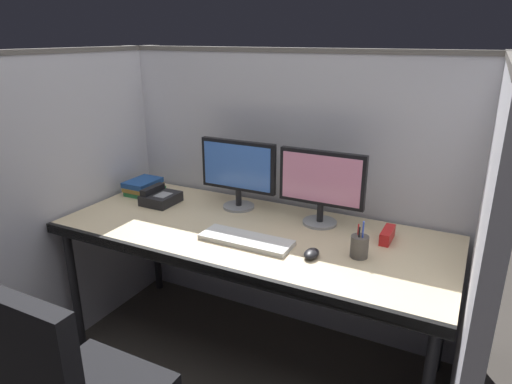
# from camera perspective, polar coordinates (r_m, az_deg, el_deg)

# --- Properties ---
(cubicle_partition_rear) EXTENTS (2.21, 0.06, 1.57)m
(cubicle_partition_rear) POSITION_cam_1_polar(r_m,az_deg,el_deg) (2.56, 4.02, -0.18)
(cubicle_partition_rear) COLOR silver
(cubicle_partition_rear) RESTS_ON ground
(cubicle_partition_left) EXTENTS (0.06, 1.41, 1.57)m
(cubicle_partition_left) POSITION_cam_1_polar(r_m,az_deg,el_deg) (2.69, -20.76, -0.41)
(cubicle_partition_left) COLOR silver
(cubicle_partition_left) RESTS_ON ground
(cubicle_partition_right) EXTENTS (0.06, 1.41, 1.57)m
(cubicle_partition_right) POSITION_cam_1_polar(r_m,az_deg,el_deg) (1.88, 26.18, -9.64)
(cubicle_partition_right) COLOR silver
(cubicle_partition_right) RESTS_ON ground
(desk) EXTENTS (1.90, 0.80, 0.74)m
(desk) POSITION_cam_1_polar(r_m,az_deg,el_deg) (2.21, -0.74, -6.10)
(desk) COLOR beige
(desk) RESTS_ON ground
(monitor_left) EXTENTS (0.43, 0.17, 0.37)m
(monitor_left) POSITION_cam_1_polar(r_m,az_deg,el_deg) (2.41, -2.28, 2.81)
(monitor_left) COLOR gray
(monitor_left) RESTS_ON desk
(monitor_right) EXTENTS (0.43, 0.17, 0.37)m
(monitor_right) POSITION_cam_1_polar(r_m,az_deg,el_deg) (2.22, 8.24, 1.16)
(monitor_right) COLOR gray
(monitor_right) RESTS_ON desk
(keyboard_main) EXTENTS (0.43, 0.15, 0.02)m
(keyboard_main) POSITION_cam_1_polar(r_m,az_deg,el_deg) (2.07, -1.25, -6.04)
(keyboard_main) COLOR silver
(keyboard_main) RESTS_ON desk
(computer_mouse) EXTENTS (0.06, 0.10, 0.04)m
(computer_mouse) POSITION_cam_1_polar(r_m,az_deg,el_deg) (1.95, 7.01, -7.69)
(computer_mouse) COLOR black
(computer_mouse) RESTS_ON desk
(desk_phone) EXTENTS (0.17, 0.19, 0.09)m
(desk_phone) POSITION_cam_1_polar(r_m,az_deg,el_deg) (2.59, -11.99, -0.68)
(desk_phone) COLOR black
(desk_phone) RESTS_ON desk
(red_stapler) EXTENTS (0.04, 0.15, 0.06)m
(red_stapler) POSITION_cam_1_polar(r_m,az_deg,el_deg) (2.17, 16.20, -5.22)
(red_stapler) COLOR red
(red_stapler) RESTS_ON desk
(pen_cup) EXTENTS (0.08, 0.08, 0.17)m
(pen_cup) POSITION_cam_1_polar(r_m,az_deg,el_deg) (1.98, 12.89, -6.69)
(pen_cup) COLOR #4C4742
(pen_cup) RESTS_ON desk
(book_stack) EXTENTS (0.16, 0.21, 0.08)m
(book_stack) POSITION_cam_1_polar(r_m,az_deg,el_deg) (2.78, -13.94, 0.66)
(book_stack) COLOR #26723F
(book_stack) RESTS_ON desk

